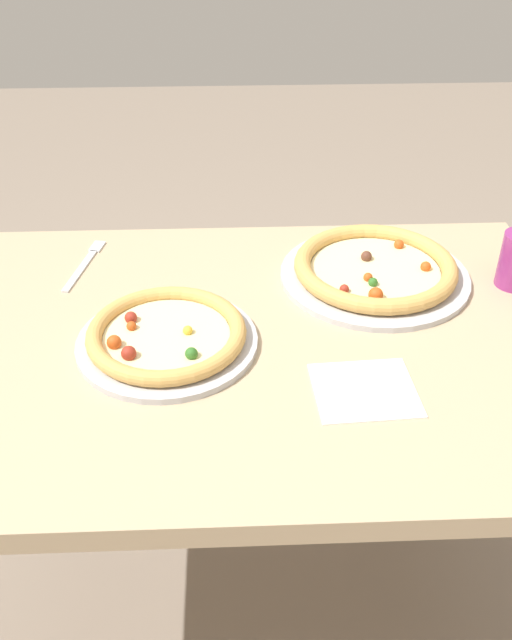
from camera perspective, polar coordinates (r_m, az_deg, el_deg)
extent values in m
plane|color=gray|center=(1.78, -0.87, -21.22)|extent=(8.00, 8.00, 0.00)
cube|color=tan|center=(1.24, -1.17, -2.07)|extent=(1.21, 0.82, 0.04)
cylinder|color=#89765B|center=(1.80, -18.33, -5.62)|extent=(0.07, 0.07, 0.71)
cylinder|color=#89765B|center=(1.81, 15.63, -4.79)|extent=(0.07, 0.07, 0.71)
cylinder|color=#B7B7BC|center=(1.21, -7.20, -1.79)|extent=(0.31, 0.31, 0.01)
cylinder|color=beige|center=(1.21, -7.24, -1.37)|extent=(0.22, 0.22, 0.01)
torus|color=tan|center=(1.20, -7.27, -1.03)|extent=(0.27, 0.27, 0.03)
sphere|color=#BF4C19|center=(1.22, -10.06, -0.47)|extent=(0.02, 0.02, 0.02)
sphere|color=#2D6623|center=(1.15, -5.26, -2.73)|extent=(0.02, 0.02, 0.02)
sphere|color=#BF4C19|center=(1.19, -11.44, -1.78)|extent=(0.02, 0.02, 0.02)
sphere|color=gold|center=(1.20, -5.56, -0.85)|extent=(0.02, 0.02, 0.02)
sphere|color=maroon|center=(1.16, -10.29, -2.67)|extent=(0.03, 0.03, 0.03)
sphere|color=maroon|center=(1.24, -10.12, 0.19)|extent=(0.02, 0.02, 0.02)
cylinder|color=#B7B7BC|center=(1.40, 9.57, 3.55)|extent=(0.37, 0.37, 0.01)
cylinder|color=beige|center=(1.40, 9.61, 3.93)|extent=(0.25, 0.25, 0.01)
torus|color=tan|center=(1.39, 9.66, 4.32)|extent=(0.32, 0.32, 0.03)
sphere|color=maroon|center=(1.31, 7.17, 2.51)|extent=(0.02, 0.02, 0.02)
sphere|color=brown|center=(1.42, 8.94, 5.12)|extent=(0.02, 0.02, 0.02)
sphere|color=#2D6623|center=(1.34, 9.47, 3.03)|extent=(0.02, 0.02, 0.02)
sphere|color=#BF4C19|center=(1.35, 9.07, 3.44)|extent=(0.02, 0.02, 0.02)
sphere|color=#BF4C19|center=(1.41, 13.60, 4.23)|extent=(0.02, 0.02, 0.02)
sphere|color=#BF4C19|center=(1.48, 11.51, 6.02)|extent=(0.02, 0.02, 0.02)
sphere|color=#BF4C19|center=(1.30, 9.69, 2.04)|extent=(0.03, 0.03, 0.03)
cube|color=white|center=(1.12, 8.80, -5.64)|extent=(0.17, 0.15, 0.00)
cube|color=silver|center=(1.45, -14.09, 3.90)|extent=(0.05, 0.16, 0.00)
cube|color=silver|center=(1.53, -12.76, 5.83)|extent=(0.03, 0.05, 0.00)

